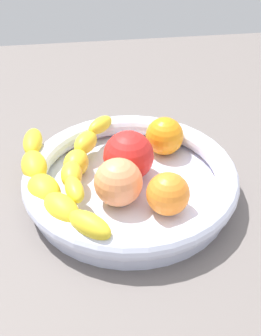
# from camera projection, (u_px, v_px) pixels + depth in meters

# --- Properties ---
(kitchen_counter) EXTENTS (1.20, 1.20, 0.03)m
(kitchen_counter) POSITION_uv_depth(u_px,v_px,m) (131.00, 203.00, 0.66)
(kitchen_counter) COLOR #68605D
(kitchen_counter) RESTS_ON ground
(fruit_bowl) EXTENTS (0.31, 0.31, 0.05)m
(fruit_bowl) POSITION_uv_depth(u_px,v_px,m) (131.00, 181.00, 0.64)
(fruit_bowl) COLOR silver
(fruit_bowl) RESTS_ON kitchen_counter
(banana_draped_left) EXTENTS (0.12, 0.25, 0.05)m
(banana_draped_left) POSITION_uv_depth(u_px,v_px,m) (49.00, 186.00, 0.60)
(banana_draped_left) COLOR yellow
(banana_draped_left) RESTS_ON fruit_bowl
(banana_draped_right) EXTENTS (0.09, 0.21, 0.05)m
(banana_draped_right) POSITION_uv_depth(u_px,v_px,m) (81.00, 159.00, 0.65)
(banana_draped_right) COLOR yellow
(banana_draped_right) RESTS_ON fruit_bowl
(orange_front) EXTENTS (0.06, 0.06, 0.06)m
(orange_front) POSITION_uv_depth(u_px,v_px,m) (168.00, 194.00, 0.58)
(orange_front) COLOR orange
(orange_front) RESTS_ON fruit_bowl
(orange_mid_left) EXTENTS (0.06, 0.06, 0.06)m
(orange_mid_left) POSITION_uv_depth(u_px,v_px,m) (164.00, 136.00, 0.69)
(orange_mid_left) COLOR orange
(orange_mid_left) RESTS_ON fruit_bowl
(tomato_red) EXTENTS (0.07, 0.07, 0.07)m
(tomato_red) POSITION_uv_depth(u_px,v_px,m) (130.00, 156.00, 0.64)
(tomato_red) COLOR red
(tomato_red) RESTS_ON fruit_bowl
(peach_blush) EXTENTS (0.07, 0.07, 0.07)m
(peach_blush) POSITION_uv_depth(u_px,v_px,m) (118.00, 182.00, 0.60)
(peach_blush) COLOR #F6935E
(peach_blush) RESTS_ON fruit_bowl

